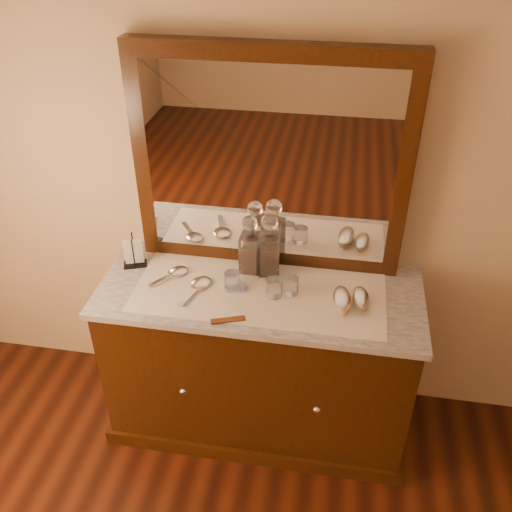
# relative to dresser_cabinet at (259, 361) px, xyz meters

# --- Properties ---
(dresser_cabinet) EXTENTS (1.40, 0.55, 0.82)m
(dresser_cabinet) POSITION_rel_dresser_cabinet_xyz_m (0.00, 0.00, 0.00)
(dresser_cabinet) COLOR black
(dresser_cabinet) RESTS_ON floor
(dresser_plinth) EXTENTS (1.46, 0.59, 0.08)m
(dresser_plinth) POSITION_rel_dresser_cabinet_xyz_m (0.00, 0.00, -0.37)
(dresser_plinth) COLOR black
(dresser_plinth) RESTS_ON floor
(knob_left) EXTENTS (0.04, 0.04, 0.04)m
(knob_left) POSITION_rel_dresser_cabinet_xyz_m (-0.30, -0.28, 0.04)
(knob_left) COLOR silver
(knob_left) RESTS_ON dresser_cabinet
(knob_right) EXTENTS (0.04, 0.04, 0.04)m
(knob_right) POSITION_rel_dresser_cabinet_xyz_m (0.30, -0.28, 0.04)
(knob_right) COLOR silver
(knob_right) RESTS_ON dresser_cabinet
(marble_top) EXTENTS (1.44, 0.59, 0.03)m
(marble_top) POSITION_rel_dresser_cabinet_xyz_m (0.00, 0.00, 0.42)
(marble_top) COLOR white
(marble_top) RESTS_ON dresser_cabinet
(mirror_frame) EXTENTS (1.20, 0.08, 1.00)m
(mirror_frame) POSITION_rel_dresser_cabinet_xyz_m (0.00, 0.25, 0.94)
(mirror_frame) COLOR black
(mirror_frame) RESTS_ON marble_top
(mirror_glass) EXTENTS (1.06, 0.01, 0.86)m
(mirror_glass) POSITION_rel_dresser_cabinet_xyz_m (0.00, 0.21, 0.94)
(mirror_glass) COLOR white
(mirror_glass) RESTS_ON marble_top
(lace_runner) EXTENTS (1.10, 0.45, 0.00)m
(lace_runner) POSITION_rel_dresser_cabinet_xyz_m (0.00, -0.02, 0.44)
(lace_runner) COLOR white
(lace_runner) RESTS_ON marble_top
(pin_dish) EXTENTS (0.10, 0.10, 0.01)m
(pin_dish) POSITION_rel_dresser_cabinet_xyz_m (-0.10, -0.01, 0.45)
(pin_dish) COLOR white
(pin_dish) RESTS_ON lace_runner
(comb) EXTENTS (0.14, 0.07, 0.01)m
(comb) POSITION_rel_dresser_cabinet_xyz_m (-0.09, -0.23, 0.45)
(comb) COLOR brown
(comb) RESTS_ON lace_runner
(napkin_rack) EXTENTS (0.12, 0.10, 0.16)m
(napkin_rack) POSITION_rel_dresser_cabinet_xyz_m (-0.61, 0.09, 0.50)
(napkin_rack) COLOR black
(napkin_rack) RESTS_ON marble_top
(decanter_left) EXTENTS (0.09, 0.09, 0.29)m
(decanter_left) POSITION_rel_dresser_cabinet_xyz_m (-0.07, 0.14, 0.56)
(decanter_left) COLOR brown
(decanter_left) RESTS_ON lace_runner
(decanter_right) EXTENTS (0.11, 0.11, 0.31)m
(decanter_right) POSITION_rel_dresser_cabinet_xyz_m (0.02, 0.14, 0.56)
(decanter_right) COLOR brown
(decanter_right) RESTS_ON lace_runner
(brush_near) EXTENTS (0.09, 0.18, 0.05)m
(brush_near) POSITION_rel_dresser_cabinet_xyz_m (0.36, -0.05, 0.47)
(brush_near) COLOR tan
(brush_near) RESTS_ON lace_runner
(brush_far) EXTENTS (0.09, 0.16, 0.04)m
(brush_far) POSITION_rel_dresser_cabinet_xyz_m (0.44, -0.02, 0.47)
(brush_far) COLOR tan
(brush_far) RESTS_ON lace_runner
(hand_mirror_outer) EXTENTS (0.17, 0.20, 0.02)m
(hand_mirror_outer) POSITION_rel_dresser_cabinet_xyz_m (-0.40, 0.04, 0.45)
(hand_mirror_outer) COLOR silver
(hand_mirror_outer) RESTS_ON lace_runner
(hand_mirror_inner) EXTENTS (0.12, 0.24, 0.02)m
(hand_mirror_inner) POSITION_rel_dresser_cabinet_xyz_m (-0.27, -0.03, 0.45)
(hand_mirror_inner) COLOR silver
(hand_mirror_inner) RESTS_ON lace_runner
(tumblers) EXTENTS (0.33, 0.10, 0.08)m
(tumblers) POSITION_rel_dresser_cabinet_xyz_m (0.03, -0.02, 0.49)
(tumblers) COLOR white
(tumblers) RESTS_ON lace_runner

